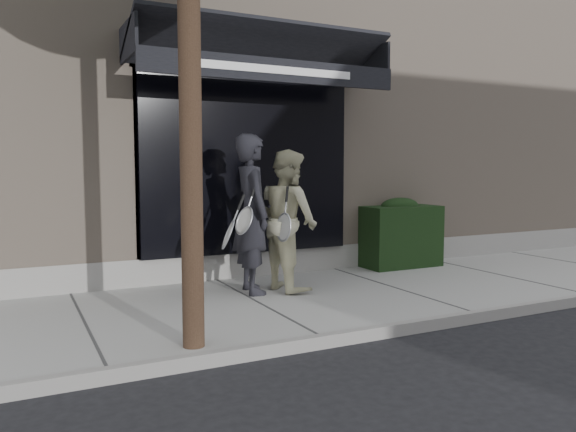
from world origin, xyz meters
TOP-DOWN VIEW (x-y plane):
  - ground at (0.00, 0.00)m, footprint 80.00×80.00m
  - sidewalk at (0.00, 0.00)m, footprint 20.00×3.00m
  - curb at (0.00, -1.55)m, footprint 20.00×0.10m
  - building_facade at (-0.01, 4.96)m, footprint 14.30×8.04m
  - hedge at (1.10, 1.25)m, footprint 1.30×0.70m
  - pedestrian_front at (-1.85, 0.52)m, footprint 0.87×0.95m
  - pedestrian_back at (-1.34, 0.49)m, footprint 0.80×0.98m

SIDE VIEW (x-z plane):
  - ground at x=0.00m, z-range 0.00..0.00m
  - sidewalk at x=0.00m, z-range 0.00..0.12m
  - curb at x=0.00m, z-range 0.00..0.14m
  - hedge at x=1.10m, z-range 0.09..1.23m
  - pedestrian_back at x=-1.34m, z-range 0.12..1.99m
  - pedestrian_front at x=-1.85m, z-range 0.12..2.19m
  - building_facade at x=-0.01m, z-range -0.08..5.56m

